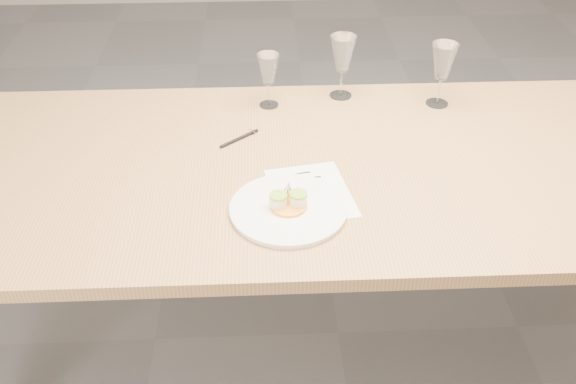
{
  "coord_description": "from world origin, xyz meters",
  "views": [
    {
      "loc": [
        -0.26,
        -1.58,
        1.8
      ],
      "look_at": [
        -0.19,
        -0.21,
        0.8
      ],
      "focal_mm": 40.0,
      "sensor_mm": 36.0,
      "label": 1
    }
  ],
  "objects_px": {
    "recipe_sheet": "(310,192)",
    "wine_glass_0": "(268,70)",
    "wine_glass_1": "(343,55)",
    "dining_table": "(349,180)",
    "ballpoint_pen": "(239,138)",
    "wine_glass_2": "(443,63)",
    "dinner_plate": "(289,208)"
  },
  "relations": [
    {
      "from": "dining_table",
      "to": "wine_glass_2",
      "type": "height_order",
      "value": "wine_glass_2"
    },
    {
      "from": "dinner_plate",
      "to": "recipe_sheet",
      "type": "relative_size",
      "value": 1.04
    },
    {
      "from": "ballpoint_pen",
      "to": "wine_glass_1",
      "type": "xyz_separation_m",
      "value": [
        0.35,
        0.28,
        0.15
      ]
    },
    {
      "from": "dinner_plate",
      "to": "wine_glass_1",
      "type": "distance_m",
      "value": 0.7
    },
    {
      "from": "dinner_plate",
      "to": "ballpoint_pen",
      "type": "xyz_separation_m",
      "value": [
        -0.14,
        0.37,
        -0.01
      ]
    },
    {
      "from": "dining_table",
      "to": "wine_glass_2",
      "type": "relative_size",
      "value": 11.08
    },
    {
      "from": "dining_table",
      "to": "dinner_plate",
      "type": "height_order",
      "value": "dinner_plate"
    },
    {
      "from": "ballpoint_pen",
      "to": "recipe_sheet",
      "type": "bearing_deg",
      "value": -95.34
    },
    {
      "from": "dining_table",
      "to": "wine_glass_1",
      "type": "bearing_deg",
      "value": 87.38
    },
    {
      "from": "recipe_sheet",
      "to": "wine_glass_2",
      "type": "bearing_deg",
      "value": 36.26
    },
    {
      "from": "wine_glass_0",
      "to": "wine_glass_2",
      "type": "xyz_separation_m",
      "value": [
        0.57,
        -0.02,
        0.02
      ]
    },
    {
      "from": "ballpoint_pen",
      "to": "dinner_plate",
      "type": "bearing_deg",
      "value": -109.91
    },
    {
      "from": "wine_glass_2",
      "to": "wine_glass_1",
      "type": "bearing_deg",
      "value": 167.12
    },
    {
      "from": "dining_table",
      "to": "recipe_sheet",
      "type": "bearing_deg",
      "value": -130.55
    },
    {
      "from": "recipe_sheet",
      "to": "wine_glass_2",
      "type": "height_order",
      "value": "wine_glass_2"
    },
    {
      "from": "recipe_sheet",
      "to": "wine_glass_0",
      "type": "distance_m",
      "value": 0.54
    },
    {
      "from": "ballpoint_pen",
      "to": "wine_glass_0",
      "type": "xyz_separation_m",
      "value": [
        0.1,
        0.22,
        0.12
      ]
    },
    {
      "from": "dining_table",
      "to": "wine_glass_0",
      "type": "distance_m",
      "value": 0.47
    },
    {
      "from": "recipe_sheet",
      "to": "wine_glass_1",
      "type": "distance_m",
      "value": 0.61
    },
    {
      "from": "dining_table",
      "to": "wine_glass_2",
      "type": "distance_m",
      "value": 0.53
    },
    {
      "from": "recipe_sheet",
      "to": "wine_glass_0",
      "type": "xyz_separation_m",
      "value": [
        -0.1,
        0.51,
        0.13
      ]
    },
    {
      "from": "dining_table",
      "to": "wine_glass_0",
      "type": "relative_size",
      "value": 12.96
    },
    {
      "from": "wine_glass_1",
      "to": "wine_glass_2",
      "type": "relative_size",
      "value": 1.01
    },
    {
      "from": "recipe_sheet",
      "to": "wine_glass_2",
      "type": "xyz_separation_m",
      "value": [
        0.47,
        0.49,
        0.15
      ]
    },
    {
      "from": "ballpoint_pen",
      "to": "wine_glass_2",
      "type": "relative_size",
      "value": 0.56
    },
    {
      "from": "ballpoint_pen",
      "to": "wine_glass_2",
      "type": "height_order",
      "value": "wine_glass_2"
    },
    {
      "from": "dinner_plate",
      "to": "wine_glass_0",
      "type": "bearing_deg",
      "value": 93.78
    },
    {
      "from": "ballpoint_pen",
      "to": "wine_glass_0",
      "type": "relative_size",
      "value": 0.65
    },
    {
      "from": "ballpoint_pen",
      "to": "wine_glass_1",
      "type": "bearing_deg",
      "value": -1.42
    },
    {
      "from": "recipe_sheet",
      "to": "ballpoint_pen",
      "type": "distance_m",
      "value": 0.35
    },
    {
      "from": "ballpoint_pen",
      "to": "wine_glass_1",
      "type": "relative_size",
      "value": 0.55
    },
    {
      "from": "dinner_plate",
      "to": "wine_glass_1",
      "type": "relative_size",
      "value": 1.44
    }
  ]
}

